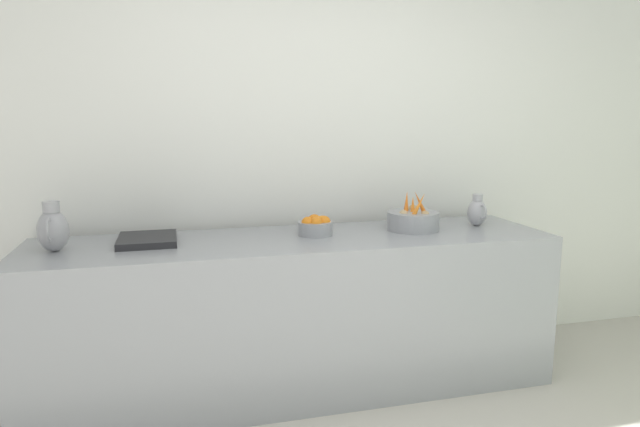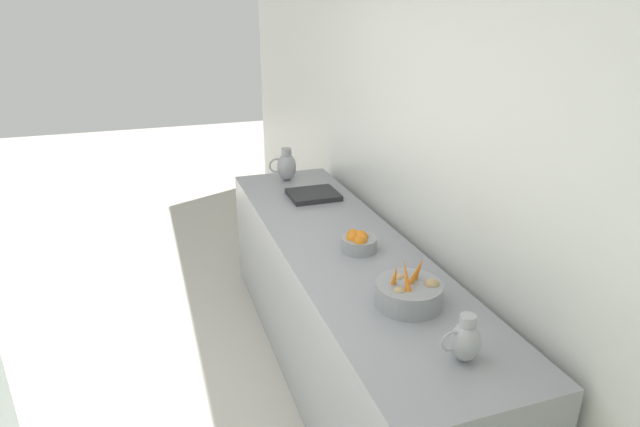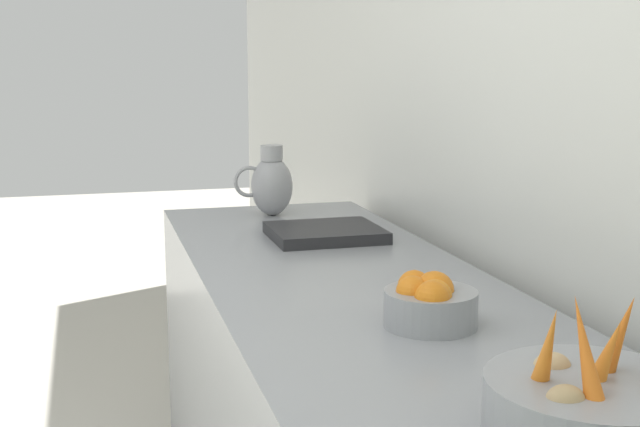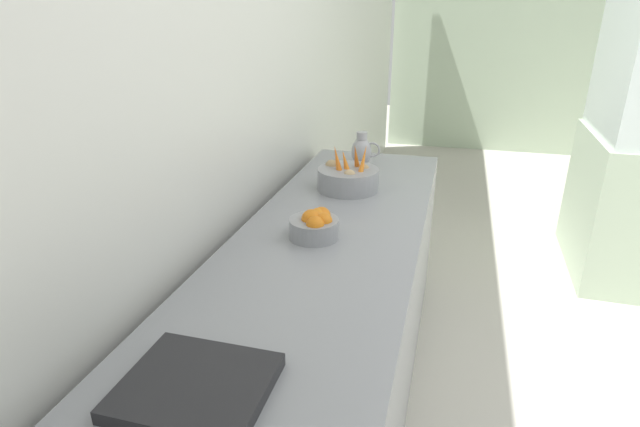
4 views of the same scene
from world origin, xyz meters
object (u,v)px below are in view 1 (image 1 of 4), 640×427
Objects in this scene: vegetable_colander at (413,220)px; orange_bowl at (316,226)px; metal_pitcher_tall at (53,229)px; metal_pitcher_short at (477,212)px.

orange_bowl is (-0.00, -0.60, -0.01)m from vegetable_colander.
vegetable_colander is at bearing 91.21° from metal_pitcher_tall.
vegetable_colander reaches higher than orange_bowl.
metal_pitcher_tall is at bearing -88.79° from vegetable_colander.
metal_pitcher_tall reaches higher than orange_bowl.
metal_pitcher_short is at bearing 90.63° from orange_bowl.
metal_pitcher_short is (-0.01, 1.03, 0.03)m from orange_bowl.
metal_pitcher_tall reaches higher than metal_pitcher_short.
vegetable_colander is 1.55× the size of metal_pitcher_short.
orange_bowl is at bearing -90.17° from vegetable_colander.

